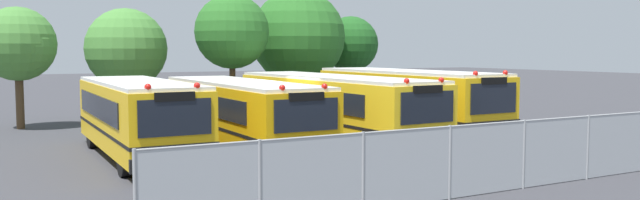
# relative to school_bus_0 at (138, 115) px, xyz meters

# --- Properties ---
(ground_plane) EXTENTS (160.00, 160.00, 0.00)m
(ground_plane) POSITION_rel_school_bus_0_xyz_m (5.55, 0.22, -1.38)
(ground_plane) COLOR #38383D
(school_bus_0) EXTENTS (2.54, 9.26, 2.63)m
(school_bus_0) POSITION_rel_school_bus_0_xyz_m (0.00, 0.00, 0.00)
(school_bus_0) COLOR yellow
(school_bus_0) RESTS_ON ground_plane
(school_bus_1) EXTENTS (2.57, 10.40, 2.54)m
(school_bus_1) POSITION_rel_school_bus_0_xyz_m (3.57, 0.02, -0.04)
(school_bus_1) COLOR #EAA80C
(school_bus_1) RESTS_ON ground_plane
(school_bus_2) EXTENTS (2.82, 11.59, 2.65)m
(school_bus_2) POSITION_rel_school_bus_0_xyz_m (7.39, 0.17, 0.02)
(school_bus_2) COLOR yellow
(school_bus_2) RESTS_ON ground_plane
(school_bus_3) EXTENTS (2.64, 10.38, 2.80)m
(school_bus_3) POSITION_rel_school_bus_0_xyz_m (11.05, 0.36, 0.09)
(school_bus_3) COLOR yellow
(school_bus_3) RESTS_ON ground_plane
(tree_0) EXTENTS (3.29, 3.29, 5.42)m
(tree_0) POSITION_rel_school_bus_0_xyz_m (-2.81, 10.01, 2.34)
(tree_0) COLOR #4C3823
(tree_0) RESTS_ON ground_plane
(tree_1) EXTENTS (3.86, 3.86, 5.51)m
(tree_1) POSITION_rel_school_bus_0_xyz_m (1.90, 10.12, 2.11)
(tree_1) COLOR #4C3823
(tree_1) RESTS_ON ground_plane
(tree_2) EXTENTS (3.61, 3.61, 6.20)m
(tree_2) POSITION_rel_school_bus_0_xyz_m (6.42, 8.16, 2.96)
(tree_2) COLOR #4C3823
(tree_2) RESTS_ON ground_plane
(tree_3) EXTENTS (5.13, 5.13, 6.79)m
(tree_3) POSITION_rel_school_bus_0_xyz_m (10.81, 9.73, 2.84)
(tree_3) COLOR #4C3823
(tree_3) RESTS_ON ground_plane
(tree_4) EXTENTS (3.24, 3.24, 5.49)m
(tree_4) POSITION_rel_school_bus_0_xyz_m (14.63, 10.65, 2.50)
(tree_4) COLOR #4C3823
(tree_4) RESTS_ON ground_plane
(chainlink_fence) EXTENTS (16.89, 0.07, 1.75)m
(chainlink_fence) POSITION_rel_school_bus_0_xyz_m (6.21, -9.47, -0.47)
(chainlink_fence) COLOR #9EA0A3
(chainlink_fence) RESTS_ON ground_plane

